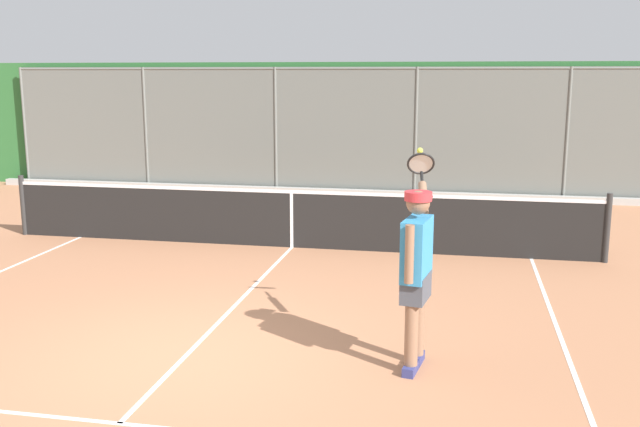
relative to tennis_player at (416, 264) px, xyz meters
name	(u,v)px	position (x,y,z in m)	size (l,w,h in m)	color
ground_plane	(185,357)	(2.31, 0.19, -1.05)	(60.00, 60.00, 0.00)	#B27551
fence_backdrop	(349,128)	(2.31, -10.53, 0.49)	(19.68, 1.37, 3.10)	slate
tennis_net	(292,218)	(2.31, -4.53, -0.55)	(9.92, 0.09, 1.07)	#2D2D2D
tennis_player	(416,264)	(0.00, 0.00, 0.00)	(0.34, 1.46, 2.05)	navy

